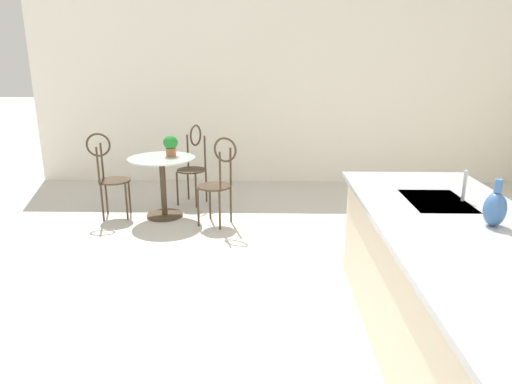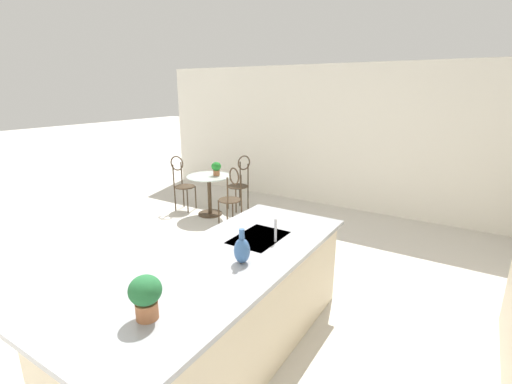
{
  "view_description": "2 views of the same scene",
  "coord_description": "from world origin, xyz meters",
  "px_view_note": "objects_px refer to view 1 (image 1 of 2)",
  "views": [
    {
      "loc": [
        2.87,
        -0.35,
        1.89
      ],
      "look_at": [
        -0.57,
        -0.43,
        0.88
      ],
      "focal_mm": 32.4,
      "sensor_mm": 36.0,
      "label": 1
    },
    {
      "loc": [
        2.39,
        2.49,
        2.26
      ],
      "look_at": [
        -1.31,
        0.15,
        1.0
      ],
      "focal_mm": 25.19,
      "sensor_mm": 36.0,
      "label": 2
    }
  ],
  "objects_px": {
    "vase_on_counter": "(495,208)",
    "chair_near_window": "(218,177)",
    "bistro_table": "(163,181)",
    "potted_plant_on_table": "(171,144)",
    "chair_toward_desk": "(193,161)",
    "chair_by_island": "(109,172)"
  },
  "relations": [
    {
      "from": "bistro_table",
      "to": "chair_toward_desk",
      "type": "height_order",
      "value": "chair_toward_desk"
    },
    {
      "from": "chair_near_window",
      "to": "chair_by_island",
      "type": "xyz_separation_m",
      "value": [
        -0.24,
        -1.34,
        0.0
      ]
    },
    {
      "from": "vase_on_counter",
      "to": "potted_plant_on_table",
      "type": "bearing_deg",
      "value": -138.57
    },
    {
      "from": "chair_near_window",
      "to": "chair_by_island",
      "type": "height_order",
      "value": "same"
    },
    {
      "from": "bistro_table",
      "to": "vase_on_counter",
      "type": "xyz_separation_m",
      "value": [
        2.74,
        2.61,
        0.58
      ]
    },
    {
      "from": "vase_on_counter",
      "to": "chair_near_window",
      "type": "bearing_deg",
      "value": -142.33
    },
    {
      "from": "chair_by_island",
      "to": "vase_on_counter",
      "type": "bearing_deg",
      "value": 50.15
    },
    {
      "from": "chair_toward_desk",
      "to": "potted_plant_on_table",
      "type": "bearing_deg",
      "value": -21.23
    },
    {
      "from": "potted_plant_on_table",
      "to": "vase_on_counter",
      "type": "bearing_deg",
      "value": 41.43
    },
    {
      "from": "chair_by_island",
      "to": "vase_on_counter",
      "type": "distance_m",
      "value": 4.25
    },
    {
      "from": "chair_by_island",
      "to": "potted_plant_on_table",
      "type": "xyz_separation_m",
      "value": [
        -0.14,
        0.73,
        0.31
      ]
    },
    {
      "from": "potted_plant_on_table",
      "to": "chair_toward_desk",
      "type": "bearing_deg",
      "value": 158.77
    },
    {
      "from": "chair_near_window",
      "to": "vase_on_counter",
      "type": "bearing_deg",
      "value": 37.67
    },
    {
      "from": "bistro_table",
      "to": "chair_near_window",
      "type": "xyz_separation_m",
      "value": [
        0.28,
        0.7,
        0.13
      ]
    },
    {
      "from": "chair_toward_desk",
      "to": "vase_on_counter",
      "type": "height_order",
      "value": "vase_on_counter"
    },
    {
      "from": "chair_by_island",
      "to": "potted_plant_on_table",
      "type": "bearing_deg",
      "value": 100.63
    },
    {
      "from": "bistro_table",
      "to": "chair_by_island",
      "type": "relative_size",
      "value": 0.77
    },
    {
      "from": "bistro_table",
      "to": "potted_plant_on_table",
      "type": "height_order",
      "value": "potted_plant_on_table"
    },
    {
      "from": "chair_toward_desk",
      "to": "vase_on_counter",
      "type": "bearing_deg",
      "value": 34.94
    },
    {
      "from": "chair_by_island",
      "to": "chair_toward_desk",
      "type": "bearing_deg",
      "value": 123.94
    },
    {
      "from": "chair_near_window",
      "to": "chair_toward_desk",
      "type": "bearing_deg",
      "value": -153.94
    },
    {
      "from": "bistro_table",
      "to": "chair_near_window",
      "type": "height_order",
      "value": "chair_near_window"
    }
  ]
}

